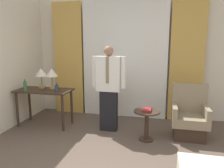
# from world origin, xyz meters

# --- Properties ---
(wall_back) EXTENTS (10.00, 0.06, 2.70)m
(wall_back) POSITION_xyz_m (0.00, 3.12, 1.35)
(wall_back) COLOR silver
(wall_back) RESTS_ON ground_plane
(curtain_sheer_center) EXTENTS (1.88, 0.06, 2.58)m
(curtain_sheer_center) POSITION_xyz_m (0.00, 2.99, 1.29)
(curtain_sheer_center) COLOR white
(curtain_sheer_center) RESTS_ON ground_plane
(curtain_drape_left) EXTENTS (0.70, 0.06, 2.58)m
(curtain_drape_left) POSITION_xyz_m (-1.33, 2.99, 1.29)
(curtain_drape_left) COLOR gold
(curtain_drape_left) RESTS_ON ground_plane
(curtain_drape_right) EXTENTS (0.70, 0.06, 2.58)m
(curtain_drape_right) POSITION_xyz_m (1.33, 2.99, 1.29)
(curtain_drape_right) COLOR gold
(curtain_drape_right) RESTS_ON ground_plane
(desk) EXTENTS (1.10, 0.55, 0.74)m
(desk) POSITION_xyz_m (-1.47, 2.06, 0.62)
(desk) COLOR #38281E
(desk) RESTS_ON ground_plane
(table_lamp_left) EXTENTS (0.24, 0.24, 0.42)m
(table_lamp_left) POSITION_xyz_m (-1.59, 2.20, 1.05)
(table_lamp_left) COLOR #9E7F47
(table_lamp_left) RESTS_ON desk
(table_lamp_right) EXTENTS (0.24, 0.24, 0.42)m
(table_lamp_right) POSITION_xyz_m (-1.35, 2.20, 1.05)
(table_lamp_right) COLOR #9E7F47
(table_lamp_right) RESTS_ON desk
(bottle_near_edge) EXTENTS (0.06, 0.06, 0.24)m
(bottle_near_edge) POSITION_xyz_m (-1.75, 1.86, 0.84)
(bottle_near_edge) COLOR #336638
(bottle_near_edge) RESTS_ON desk
(bottle_by_lamp) EXTENTS (0.07, 0.07, 0.17)m
(bottle_by_lamp) POSITION_xyz_m (-1.13, 1.94, 0.81)
(bottle_by_lamp) COLOR #2D3851
(bottle_by_lamp) RESTS_ON desk
(person) EXTENTS (0.65, 0.21, 1.61)m
(person) POSITION_xyz_m (-0.14, 2.10, 0.87)
(person) COLOR black
(person) RESTS_ON ground_plane
(armchair) EXTENTS (0.61, 0.55, 0.94)m
(armchair) POSITION_xyz_m (1.34, 2.11, 0.34)
(armchair) COLOR #38281E
(armchair) RESTS_ON ground_plane
(side_table) EXTENTS (0.45, 0.45, 0.53)m
(side_table) POSITION_xyz_m (0.60, 1.80, 0.36)
(side_table) COLOR #38281E
(side_table) RESTS_ON ground_plane
(book) EXTENTS (0.14, 0.26, 0.03)m
(book) POSITION_xyz_m (0.60, 1.82, 0.55)
(book) COLOR maroon
(book) RESTS_ON side_table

